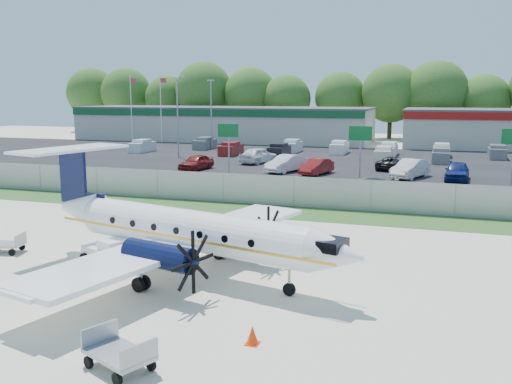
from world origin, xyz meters
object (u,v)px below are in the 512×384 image
(aircraft, at_px, (185,229))
(pushback_tug, at_px, (111,253))
(baggage_cart_near, at_px, (4,244))
(baggage_cart_far, at_px, (119,353))

(aircraft, bearing_deg, pushback_tug, -179.44)
(pushback_tug, bearing_deg, aircraft, 0.56)
(aircraft, relative_size, baggage_cart_near, 8.28)
(baggage_cart_near, distance_m, baggage_cart_far, 14.07)
(pushback_tug, distance_m, baggage_cart_far, 9.74)
(baggage_cart_far, bearing_deg, pushback_tug, 123.56)
(pushback_tug, distance_m, baggage_cart_near, 5.92)
(baggage_cart_far, bearing_deg, aircraft, 102.78)
(baggage_cart_near, bearing_deg, aircraft, -1.33)
(aircraft, height_order, pushback_tug, aircraft)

